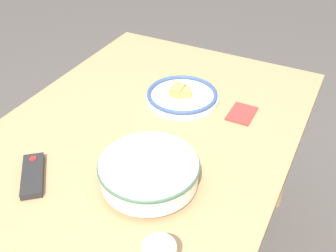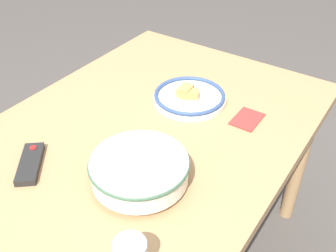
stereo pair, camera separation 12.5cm
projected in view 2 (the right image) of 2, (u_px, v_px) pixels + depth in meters
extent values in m
cube|color=tan|center=(134.00, 143.00, 1.28)|extent=(1.42, 0.94, 0.04)
cylinder|color=tan|center=(299.00, 162.00, 1.74)|extent=(0.06, 0.06, 0.68)
cylinder|color=tan|center=(153.00, 105.00, 2.10)|extent=(0.06, 0.06, 0.68)
cylinder|color=silver|center=(140.00, 180.00, 1.10)|extent=(0.12, 0.12, 0.01)
cylinder|color=silver|center=(139.00, 169.00, 1.08)|extent=(0.27, 0.27, 0.07)
cylinder|color=#9E4C1E|center=(140.00, 171.00, 1.08)|extent=(0.24, 0.24, 0.06)
torus|color=#42664C|center=(139.00, 163.00, 1.06)|extent=(0.28, 0.28, 0.01)
cylinder|color=silver|center=(189.00, 99.00, 1.43)|extent=(0.27, 0.27, 0.02)
torus|color=#334C7F|center=(190.00, 95.00, 1.42)|extent=(0.26, 0.26, 0.01)
cube|color=tan|center=(190.00, 94.00, 1.41)|extent=(0.07, 0.08, 0.03)
cube|color=tan|center=(185.00, 91.00, 1.43)|extent=(0.07, 0.05, 0.03)
cube|color=silver|center=(181.00, 88.00, 1.45)|extent=(0.04, 0.05, 0.03)
cube|color=black|center=(30.00, 164.00, 1.15)|extent=(0.17, 0.15, 0.02)
cylinder|color=red|center=(33.00, 148.00, 1.19)|extent=(0.02, 0.02, 0.00)
cube|color=#B2332D|center=(247.00, 119.00, 1.34)|extent=(0.12, 0.08, 0.01)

